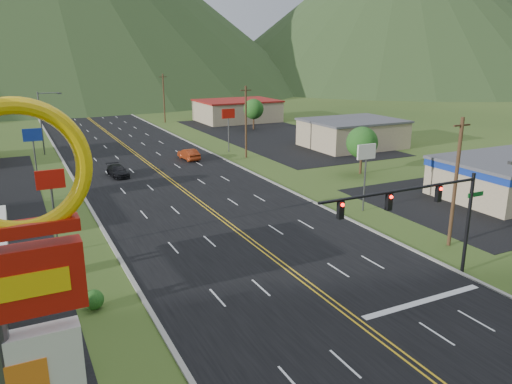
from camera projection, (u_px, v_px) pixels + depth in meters
name	position (u px, v px, depth m)	size (l,w,h in m)	color
traffic_signal	(425.00, 206.00, 31.10)	(13.10, 0.43, 7.00)	black
streetlight_west	(43.00, 119.00, 71.58)	(3.28, 0.25, 9.00)	#59595E
building_east_mid	(352.00, 133.00, 78.21)	(14.40, 11.40, 4.30)	tan
building_east_far	(237.00, 111.00, 106.60)	(16.40, 12.40, 4.50)	tan
pole_sign_west_a	(51.00, 188.00, 36.18)	(2.00, 0.18, 6.40)	#59595E
pole_sign_west_b	(33.00, 141.00, 55.12)	(2.00, 0.18, 6.40)	#59595E
pole_sign_east_a	(366.00, 159.00, 46.03)	(2.00, 0.18, 6.40)	#59595E
pole_sign_east_b	(228.00, 118.00, 73.58)	(2.00, 0.18, 6.40)	#59595E
tree_east_a	(362.00, 143.00, 60.53)	(3.84, 3.84, 5.82)	#382314
tree_east_b	(254.00, 109.00, 94.97)	(3.84, 3.84, 5.82)	#382314
utility_pole_a	(456.00, 182.00, 37.61)	(1.60, 0.28, 10.00)	#382314
utility_pole_b	(246.00, 121.00, 69.47)	(1.60, 0.28, 10.00)	#382314
utility_pole_c	(164.00, 98.00, 103.91)	(1.60, 0.28, 10.00)	#382314
utility_pole_d	(123.00, 86.00, 138.35)	(1.60, 0.28, 10.00)	#382314
mountain_ne	(401.00, 3.00, 223.20)	(180.00, 180.00, 70.00)	#1B3116
car_dark_mid	(118.00, 171.00, 60.00)	(1.84, 4.53, 1.31)	black
car_red_far	(189.00, 154.00, 69.13)	(1.60, 4.60, 1.51)	maroon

